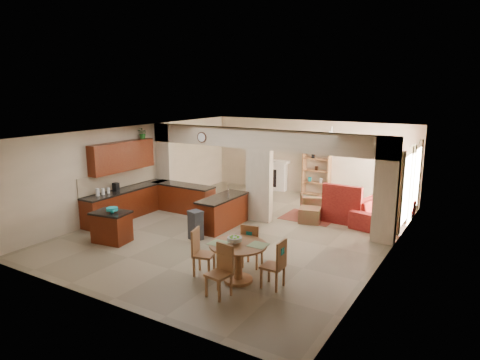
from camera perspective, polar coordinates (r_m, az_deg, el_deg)
The scene contains 39 objects.
floor at distance 12.36m, azimuth 0.29°, elevation -6.60°, with size 10.00×10.00×0.00m, color #807259.
ceiling at distance 11.76m, azimuth 0.31°, elevation 6.43°, with size 10.00×10.00×0.00m, color white.
wall_back at distance 16.40m, azimuth 9.31°, elevation 2.99°, with size 8.00×8.00×0.00m, color beige.
wall_front at distance 8.25m, azimuth -17.93°, elevation -6.67°, with size 8.00×8.00×0.00m, color beige.
wall_left at distance 14.41m, azimuth -13.50°, elevation 1.54°, with size 10.00×10.00×0.00m, color beige.
wall_right at distance 10.56m, azimuth 19.29°, elevation -2.66°, with size 10.00×10.00×0.00m, color beige.
partition_left_pier at distance 14.92m, azimuth -9.99°, elevation 2.05°, with size 0.60×0.25×2.80m, color beige.
partition_center_pier at distance 12.90m, azimuth 2.58°, elevation -0.73°, with size 0.80×0.25×2.20m, color beige.
partition_right_pier at distance 11.57m, azimuth 18.89°, elevation -1.37°, with size 0.60×0.25×2.80m, color beige.
partition_header at distance 12.66m, azimuth 2.64°, elevation 5.46°, with size 8.00×0.25×0.60m, color beige.
kitchen_counter at distance 13.93m, azimuth -11.84°, elevation -2.69°, with size 2.52×3.29×1.48m.
upper_cabinets at distance 13.64m, azimuth -15.41°, elevation 3.07°, with size 0.35×2.40×0.90m, color #460E08.
peninsula at distance 12.44m, azimuth -2.35°, elevation -4.28°, with size 0.70×1.85×0.91m.
wall_clock at distance 13.60m, azimuth -5.13°, elevation 5.69°, with size 0.34×0.34×0.03m, color #462617.
rug at distance 13.65m, azimuth 9.20°, elevation -4.90°, with size 1.60×1.30×0.01m, color brown.
fireplace at distance 17.04m, azimuth 4.01°, elevation 0.78°, with size 1.60×0.35×1.20m.
shelving_unit at distance 16.20m, azimuth 10.15°, elevation 1.04°, with size 1.00×0.32×1.80m, color #976434.
window_a at distance 12.82m, azimuth 21.28°, elevation -1.19°, with size 0.02×0.90×1.90m, color white.
window_b at distance 14.46m, azimuth 22.48°, elevation 0.17°, with size 0.02×0.90×1.90m, color white.
glazed_door at distance 13.67m, azimuth 21.86°, elevation -1.08°, with size 0.02×0.70×2.10m, color white.
drape_a_left at distance 12.25m, azimuth 20.59°, elevation -1.73°, with size 0.10×0.28×2.30m, color #3A1817.
drape_a_right at distance 13.40m, azimuth 21.57°, elevation -0.65°, with size 0.10×0.28×2.30m, color #3A1817.
drape_b_left at distance 13.89m, azimuth 21.92°, elevation -0.25°, with size 0.10×0.28×2.30m, color #3A1817.
drape_b_right at distance 15.05m, azimuth 22.69°, elevation 0.60°, with size 0.10×0.28×2.30m, color #3A1817.
ceiling_fan at distance 13.87m, azimuth 12.13°, elevation 6.05°, with size 1.00×1.00×0.10m, color white.
kitchen_island at distance 11.77m, azimuth -16.74°, elevation -5.99°, with size 1.03×0.80×0.82m.
teal_bowl at distance 11.54m, azimuth -16.68°, elevation -3.87°, with size 0.30×0.30×0.14m, color teal.
trash_can at distance 11.53m, azimuth -5.93°, elevation -6.16°, with size 0.34×0.29×0.73m, color #2A2A2C.
dining_table at distance 9.04m, azimuth -0.25°, elevation -10.24°, with size 1.21×1.21×0.82m.
fruit_bowl at distance 8.92m, azimuth -0.73°, elevation -8.00°, with size 0.31×0.31×0.16m, color #5DB827.
sofa at distance 13.62m, azimuth 18.62°, elevation -3.82°, with size 1.00×2.56×0.75m, color maroon.
chaise at distance 13.48m, azimuth 13.85°, elevation -4.30°, with size 1.18×0.97×0.47m, color maroon.
armchair at distance 13.79m, azimuth 9.68°, elevation -3.27°, with size 0.73×0.76×0.69m, color maroon.
ottoman at distance 13.11m, azimuth 9.28°, elevation -4.63°, with size 0.61×0.61×0.45m, color maroon.
plant at distance 14.21m, azimuth -12.83°, elevation 6.11°, with size 0.32×0.28×0.35m, color #175115.
chair_north at distance 9.69m, azimuth 1.49°, elevation -8.54°, with size 0.48×0.48×1.02m.
chair_east at distance 8.76m, azimuth 4.91°, elevation -10.90°, with size 0.43×0.42×1.02m.
chair_south at distance 8.48m, azimuth -2.49°, elevation -11.67°, with size 0.47×0.47×1.02m.
chair_west at distance 9.40m, azimuth -5.33°, elevation -9.27°, with size 0.51×0.51×1.02m.
Camera 1 is at (6.00, -10.05, 3.99)m, focal length 32.00 mm.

